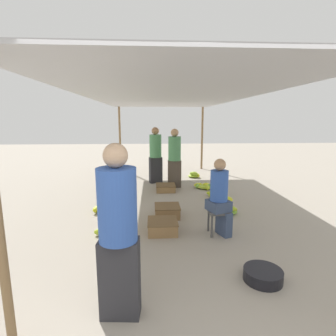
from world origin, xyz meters
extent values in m
cylinder|color=olive|center=(-1.63, 8.62, 1.23)|extent=(0.08, 0.08, 2.47)
cylinder|color=olive|center=(1.63, 8.62, 1.23)|extent=(0.08, 0.08, 2.47)
cube|color=#B2B2B7|center=(0.00, 4.46, 2.49)|extent=(3.67, 8.72, 0.04)
cube|color=#2D2D33|center=(-0.69, 0.58, 0.41)|extent=(0.41, 0.25, 0.82)
cylinder|color=#3359B2|center=(-0.69, 0.58, 1.18)|extent=(0.40, 0.40, 0.71)
sphere|color=tan|center=(-0.69, 0.58, 1.65)|extent=(0.23, 0.23, 0.23)
cube|color=#4C4C4C|center=(0.77, 2.42, 0.41)|extent=(0.34, 0.34, 0.04)
cylinder|color=#4C4C4C|center=(0.63, 2.29, 0.20)|extent=(0.04, 0.04, 0.39)
cylinder|color=#4C4C4C|center=(0.90, 2.29, 0.20)|extent=(0.04, 0.04, 0.39)
cylinder|color=#4C4C4C|center=(0.63, 2.56, 0.20)|extent=(0.04, 0.04, 0.39)
cylinder|color=#4C4C4C|center=(0.90, 2.56, 0.20)|extent=(0.04, 0.04, 0.39)
cube|color=#384766|center=(0.86, 2.39, 0.22)|extent=(0.24, 0.34, 0.43)
cube|color=#384766|center=(0.77, 2.42, 0.52)|extent=(0.44, 0.44, 0.18)
cylinder|color=#3359B2|center=(0.77, 2.42, 0.87)|extent=(0.39, 0.39, 0.52)
sphere|color=tan|center=(0.77, 2.42, 1.23)|extent=(0.20, 0.20, 0.20)
cylinder|color=black|center=(1.00, 1.06, 0.07)|extent=(0.48, 0.48, 0.15)
ellipsoid|color=#99C231|center=(-1.14, 2.46, 0.11)|extent=(0.26, 0.22, 0.11)
ellipsoid|color=#88BB34|center=(-1.10, 2.38, 0.17)|extent=(0.26, 0.31, 0.14)
ellipsoid|color=yellow|center=(-1.07, 2.39, 0.16)|extent=(0.35, 0.27, 0.12)
ellipsoid|color=yellow|center=(-1.13, 2.48, 0.09)|extent=(0.36, 0.33, 0.13)
ellipsoid|color=#CBD528|center=(-1.07, 2.43, 0.11)|extent=(0.29, 0.25, 0.11)
ellipsoid|color=#ACC92D|center=(-1.22, 2.50, 0.06)|extent=(0.34, 0.18, 0.13)
ellipsoid|color=#78B437|center=(-1.19, 2.43, 0.08)|extent=(0.13, 0.34, 0.14)
ellipsoid|color=#75B337|center=(-1.07, 2.42, 0.05)|extent=(0.42, 0.37, 0.10)
ellipsoid|color=#8FBD33|center=(-0.96, 4.46, 0.09)|extent=(0.19, 0.25, 0.13)
ellipsoid|color=#76B337|center=(-1.07, 4.61, 0.13)|extent=(0.26, 0.16, 0.10)
ellipsoid|color=#CED727|center=(-1.04, 4.50, 0.15)|extent=(0.29, 0.26, 0.12)
ellipsoid|color=#A0C42F|center=(-1.03, 4.61, 0.07)|extent=(0.30, 0.21, 0.13)
ellipsoid|color=#ADC92D|center=(-1.09, 4.57, 0.13)|extent=(0.29, 0.17, 0.14)
ellipsoid|color=#72B238|center=(-1.17, 4.65, 0.08)|extent=(0.35, 0.20, 0.14)
ellipsoid|color=#86BA34|center=(-1.10, 4.58, 0.05)|extent=(0.49, 0.43, 0.10)
ellipsoid|color=#BDD02A|center=(-1.30, 4.01, 0.07)|extent=(0.28, 0.25, 0.14)
ellipsoid|color=#7DB636|center=(-1.25, 3.77, 0.11)|extent=(0.33, 0.19, 0.13)
ellipsoid|color=#82B835|center=(-1.40, 3.59, 0.08)|extent=(0.34, 0.29, 0.15)
ellipsoid|color=yellow|center=(-1.53, 3.63, 0.09)|extent=(0.29, 0.35, 0.13)
ellipsoid|color=#B8CE2B|center=(-1.32, 3.56, 0.07)|extent=(0.35, 0.24, 0.11)
ellipsoid|color=#74B337|center=(-1.38, 3.79, 0.05)|extent=(0.59, 0.52, 0.10)
ellipsoid|color=#A6C72E|center=(-1.40, 7.68, 0.12)|extent=(0.25, 0.27, 0.12)
ellipsoid|color=yellow|center=(-1.51, 7.65, 0.09)|extent=(0.20, 0.34, 0.15)
ellipsoid|color=#7CB636|center=(-1.43, 7.72, 0.15)|extent=(0.14, 0.21, 0.15)
ellipsoid|color=#9FC430|center=(-1.37, 7.70, 0.07)|extent=(0.32, 0.32, 0.14)
ellipsoid|color=#A9C82E|center=(-1.38, 7.74, 0.07)|extent=(0.24, 0.21, 0.13)
ellipsoid|color=#87BA34|center=(-1.26, 7.63, 0.05)|extent=(0.26, 0.13, 0.10)
ellipsoid|color=#7AB536|center=(-1.41, 7.68, 0.05)|extent=(0.39, 0.35, 0.10)
ellipsoid|color=#BED02A|center=(1.14, 4.51, 0.07)|extent=(0.16, 0.22, 0.13)
ellipsoid|color=#7AB536|center=(1.46, 4.58, 0.07)|extent=(0.25, 0.17, 0.13)
ellipsoid|color=#B4CC2C|center=(1.19, 4.67, 0.09)|extent=(0.33, 0.21, 0.11)
ellipsoid|color=#8DBD33|center=(1.42, 4.70, 0.05)|extent=(0.22, 0.15, 0.10)
ellipsoid|color=#C7D428|center=(1.31, 4.59, 0.05)|extent=(0.48, 0.42, 0.10)
ellipsoid|color=yellow|center=(1.20, 3.42, 0.30)|extent=(0.26, 0.17, 0.14)
ellipsoid|color=#B2CC2C|center=(1.28, 3.36, 0.14)|extent=(0.28, 0.32, 0.11)
ellipsoid|color=#C6D429|center=(1.17, 3.56, 0.09)|extent=(0.36, 0.27, 0.14)
ellipsoid|color=#B6CD2C|center=(1.18, 3.37, 0.17)|extent=(0.29, 0.26, 0.12)
ellipsoid|color=#82B835|center=(1.20, 3.42, 0.05)|extent=(0.46, 0.41, 0.10)
ellipsoid|color=yellow|center=(1.21, 5.53, 0.09)|extent=(0.26, 0.23, 0.13)
ellipsoid|color=#73B237|center=(0.96, 5.59, 0.06)|extent=(0.23, 0.35, 0.12)
ellipsoid|color=yellow|center=(0.98, 5.64, 0.07)|extent=(0.30, 0.22, 0.12)
ellipsoid|color=#73B237|center=(1.31, 5.48, 0.08)|extent=(0.30, 0.24, 0.11)
ellipsoid|color=#B6CD2C|center=(1.19, 5.35, 0.07)|extent=(0.13, 0.30, 0.14)
ellipsoid|color=#A5C62F|center=(1.19, 5.54, 0.05)|extent=(0.57, 0.50, 0.10)
ellipsoid|color=yellow|center=(1.20, 6.93, 0.08)|extent=(0.13, 0.28, 0.12)
ellipsoid|color=#9BC230|center=(1.06, 6.92, 0.14)|extent=(0.32, 0.27, 0.15)
ellipsoid|color=#83B935|center=(1.10, 7.02, 0.10)|extent=(0.13, 0.35, 0.12)
ellipsoid|color=#7BB536|center=(1.03, 7.06, 0.13)|extent=(0.25, 0.23, 0.09)
ellipsoid|color=#9DC330|center=(1.07, 7.00, 0.05)|extent=(0.39, 0.35, 0.10)
cube|color=olive|center=(-0.06, 3.32, 0.11)|extent=(0.50, 0.50, 0.21)
cube|color=brown|center=(-0.06, 3.32, 0.22)|extent=(0.52, 0.52, 0.02)
cube|color=olive|center=(-0.19, 2.55, 0.10)|extent=(0.51, 0.51, 0.20)
cube|color=brown|center=(-0.19, 2.55, 0.21)|extent=(0.53, 0.53, 0.02)
cube|color=olive|center=(0.00, 5.29, 0.08)|extent=(0.52, 0.52, 0.16)
cube|color=brown|center=(0.00, 5.29, 0.17)|extent=(0.54, 0.54, 0.02)
cube|color=#2D2D33|center=(-0.26, 6.32, 0.41)|extent=(0.43, 0.31, 0.81)
cylinder|color=#4C8C59|center=(-0.26, 6.32, 1.17)|extent=(0.46, 0.46, 0.71)
sphere|color=#9E704C|center=(-0.26, 6.32, 1.63)|extent=(0.23, 0.23, 0.23)
cube|color=#4C4238|center=(0.28, 5.72, 0.40)|extent=(0.38, 0.21, 0.80)
cylinder|color=#4C8C59|center=(0.28, 5.72, 1.15)|extent=(0.37, 0.37, 0.69)
sphere|color=tan|center=(0.28, 5.72, 1.61)|extent=(0.23, 0.23, 0.23)
camera|label=1|loc=(-0.35, -1.82, 1.97)|focal=28.00mm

